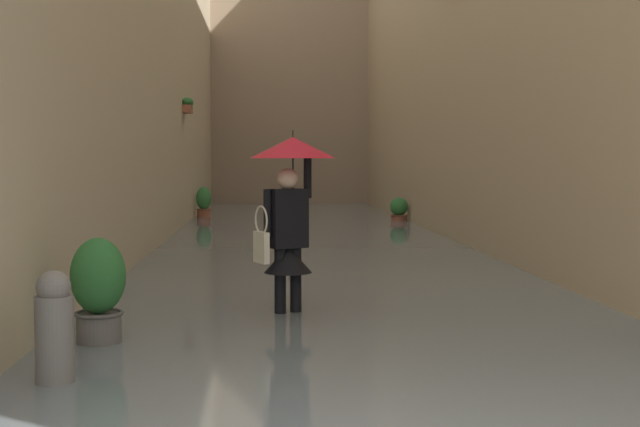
{
  "coord_description": "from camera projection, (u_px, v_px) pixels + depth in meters",
  "views": [
    {
      "loc": [
        0.86,
        3.52,
        1.73
      ],
      "look_at": [
        0.26,
        -6.16,
        1.12
      ],
      "focal_mm": 48.34,
      "sensor_mm": 36.0,
      "label": 1
    }
  ],
  "objects": [
    {
      "name": "building_facade_right",
      "position": [
        119.0,
        0.0,
        16.86
      ],
      "size": [
        2.04,
        31.58,
        9.71
      ],
      "color": "beige",
      "rests_on": "ground_plane"
    },
    {
      "name": "mooring_bollard",
      "position": [
        54.0,
        336.0,
        6.14
      ],
      "size": [
        0.27,
        0.27,
        0.94
      ],
      "color": "slate",
      "rests_on": "ground_plane"
    },
    {
      "name": "ground_plane",
      "position": [
        309.0,
        245.0,
        17.4
      ],
      "size": [
        68.96,
        68.96,
        0.0
      ],
      "primitive_type": "plane",
      "color": "#605B56"
    },
    {
      "name": "potted_plant_near_left",
      "position": [
        399.0,
        211.0,
        22.25
      ],
      "size": [
        0.46,
        0.46,
        0.75
      ],
      "color": "brown",
      "rests_on": "ground_plane"
    },
    {
      "name": "flood_water",
      "position": [
        309.0,
        242.0,
        17.4
      ],
      "size": [
        6.46,
        33.58,
        0.14
      ],
      "primitive_type": "cube",
      "color": "slate",
      "rests_on": "ground_plane"
    },
    {
      "name": "potted_plant_mid_right",
      "position": [
        98.0,
        293.0,
        7.47
      ],
      "size": [
        0.48,
        0.48,
        1.05
      ],
      "color": "#66605B",
      "rests_on": "ground_plane"
    },
    {
      "name": "building_facade_far",
      "position": [
        289.0,
        39.0,
        31.65
      ],
      "size": [
        9.26,
        1.8,
        12.28
      ],
      "primitive_type": "cube",
      "color": "gray",
      "rests_on": "ground_plane"
    },
    {
      "name": "person_wading",
      "position": [
        290.0,
        195.0,
        8.9
      ],
      "size": [
        0.89,
        0.89,
        2.03
      ],
      "color": "black",
      "rests_on": "ground_plane"
    },
    {
      "name": "potted_plant_far_right",
      "position": [
        204.0,
        204.0,
        23.59
      ],
      "size": [
        0.41,
        0.41,
        0.98
      ],
      "color": "#9E563D",
      "rests_on": "ground_plane"
    }
  ]
}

